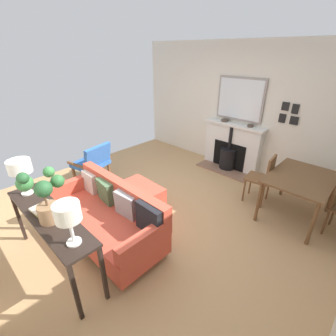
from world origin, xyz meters
name	(u,v)px	position (x,y,z in m)	size (l,w,h in m)	color
ground_plane	(157,211)	(0.00, 0.00, 0.00)	(5.00, 5.34, 0.01)	tan
wall_left	(241,109)	(-2.50, 0.00, 1.32)	(0.12, 5.34, 2.64)	beige
fireplace	(231,149)	(-2.30, -0.01, 0.45)	(0.59, 1.37, 1.03)	brown
mirror_over_mantel	(240,99)	(-2.41, -0.01, 1.53)	(0.04, 1.04, 0.87)	gray
mantel_bowl_near	(225,120)	(-2.32, -0.25, 1.06)	(0.16, 0.16, 0.05)	#47382D
mantel_bowl_far	(250,126)	(-2.32, 0.35, 1.06)	(0.13, 0.13, 0.05)	#47382D
sofa	(108,216)	(0.90, -0.06, 0.35)	(0.80, 1.86, 0.80)	#B2B2B7
ottoman	(138,194)	(0.11, -0.35, 0.23)	(0.63, 0.81, 0.36)	#B2B2B7
armchair_accent	(93,161)	(0.18, -1.65, 0.46)	(0.77, 0.71, 0.82)	brown
console_table	(49,221)	(1.63, -0.06, 0.69)	(0.36, 1.69, 0.78)	black
table_lamp_near_end	(20,168)	(1.63, -0.69, 1.16)	(0.27, 0.27, 0.47)	white
table_lamp_far_end	(68,214)	(1.63, 0.57, 1.13)	(0.24, 0.24, 0.45)	white
potted_plant	(43,195)	(1.66, 0.06, 1.11)	(0.39, 0.47, 0.62)	#99704C
book_stack	(43,208)	(1.63, -0.18, 0.81)	(0.26, 0.21, 0.06)	olive
dining_table	(301,182)	(-1.43, 1.69, 0.64)	(1.15, 0.86, 0.73)	brown
dining_chair_near_fireplace	(264,176)	(-1.44, 1.12, 0.53)	(0.44, 0.44, 0.89)	brown
photo_gallery_row	(289,114)	(-2.43, 1.00, 1.39)	(0.02, 0.35, 0.38)	black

